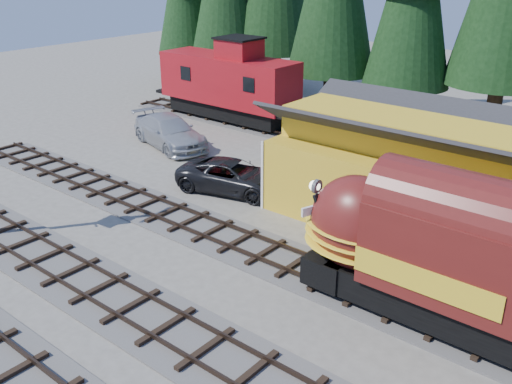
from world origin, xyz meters
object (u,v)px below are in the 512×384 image
Objects in this scene: depot at (411,161)px; pickup_truck_b at (170,132)px; caboose at (229,83)px; pickup_truck_a at (234,176)px.

depot is 16.70m from pickup_truck_b.
depot is at bearing -23.13° from caboose.
caboose is (-17.56, 7.50, -0.20)m from depot.
depot is 19.10m from caboose.
pickup_truck_b is at bearing 54.14° from pickup_truck_a.
caboose reaches higher than depot.
pickup_truck_a is 8.61m from pickup_truck_b.
pickup_truck_b is (-16.56, 0.72, -2.02)m from depot.
depot is 2.18× the size of pickup_truck_a.
depot is 9.05m from pickup_truck_a.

